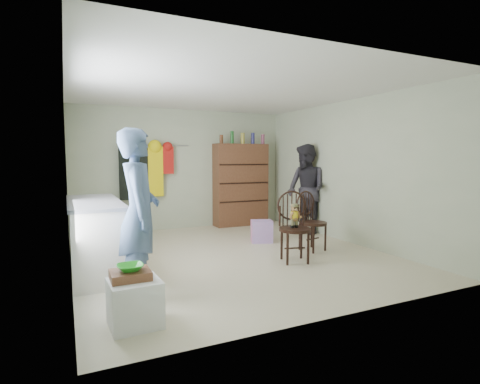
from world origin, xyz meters
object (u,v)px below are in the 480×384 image
counter (95,236)px  chair_far (310,219)px  dresser (241,184)px  chair_front (294,222)px

counter → chair_far: chair_far is taller
dresser → chair_far: bearing=-88.8°
chair_front → dresser: dresser is taller
dresser → chair_front: bearing=-100.6°
counter → chair_far: (3.25, -0.24, 0.04)m
counter → chair_front: chair_front is taller
chair_front → dresser: 3.06m
dresser → counter: bearing=-144.3°
chair_front → chair_far: bearing=52.3°
counter → chair_front: size_ratio=1.83×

